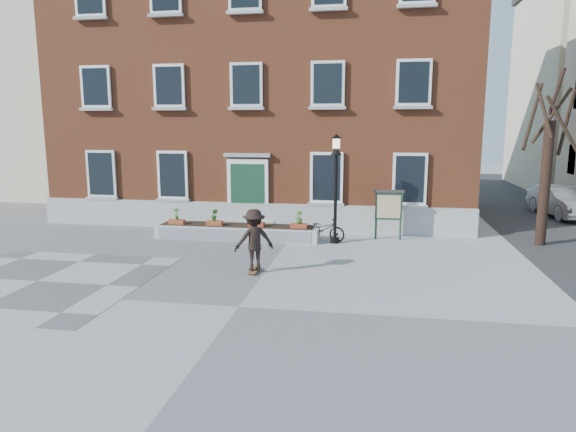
% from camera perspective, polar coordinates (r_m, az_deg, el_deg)
% --- Properties ---
extents(ground, '(100.00, 100.00, 0.00)m').
position_cam_1_polar(ground, '(12.39, -5.48, -10.01)').
color(ground, gray).
rests_on(ground, ground).
extents(checker_patch, '(6.00, 6.00, 0.01)m').
position_cam_1_polar(checker_patch, '(15.82, -26.09, -6.53)').
color(checker_patch, '#515154').
rests_on(checker_patch, ground).
extents(distant_building, '(10.00, 12.00, 13.00)m').
position_cam_1_polar(distant_building, '(37.75, -24.95, 12.60)').
color(distant_building, beige).
rests_on(distant_building, ground).
extents(bicycle, '(1.78, 0.92, 0.89)m').
position_cam_1_polar(bicycle, '(19.02, 3.86, -1.46)').
color(bicycle, black).
rests_on(bicycle, ground).
extents(parked_car, '(2.11, 4.59, 1.46)m').
position_cam_1_polar(parked_car, '(27.15, 28.16, 1.45)').
color(parked_car, silver).
rests_on(parked_car, ground).
extents(brick_building, '(18.40, 10.85, 12.60)m').
position_cam_1_polar(brick_building, '(25.79, -1.80, 14.66)').
color(brick_building, brown).
rests_on(brick_building, ground).
extents(planter_assembly, '(6.20, 1.12, 1.15)m').
position_cam_1_polar(planter_assembly, '(19.49, -5.65, -1.63)').
color(planter_assembly, beige).
rests_on(planter_assembly, ground).
extents(bare_tree, '(1.83, 1.83, 6.16)m').
position_cam_1_polar(bare_tree, '(20.17, 26.80, 4.87)').
color(bare_tree, black).
rests_on(bare_tree, ground).
extents(lamp_post, '(0.40, 0.40, 3.93)m').
position_cam_1_polar(lamp_post, '(18.42, 5.34, 4.73)').
color(lamp_post, black).
rests_on(lamp_post, ground).
extents(notice_board, '(1.10, 0.16, 1.87)m').
position_cam_1_polar(notice_board, '(19.46, 11.13, 1.08)').
color(notice_board, '#1B3728').
rests_on(notice_board, ground).
extents(skateboarder, '(1.34, 1.13, 1.87)m').
position_cam_1_polar(skateboarder, '(14.88, -3.79, -2.66)').
color(skateboarder, brown).
rests_on(skateboarder, ground).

